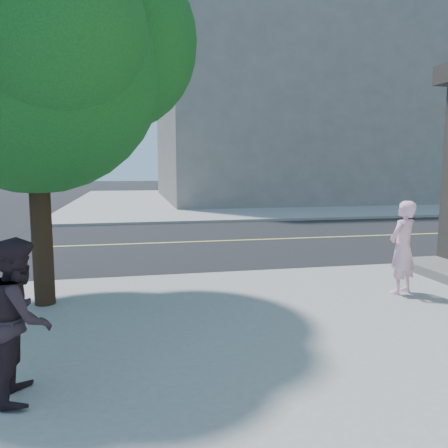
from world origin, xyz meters
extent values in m
cube|color=black|center=(0.00, 4.50, 0.01)|extent=(140.00, 9.00, 0.01)
cube|color=gray|center=(13.50, 21.50, 0.06)|extent=(29.00, 25.00, 0.12)
cube|color=slate|center=(14.00, 22.00, 7.12)|extent=(18.00, 16.00, 14.00)
imported|color=#FDB9D5|center=(7.26, -2.14, 0.92)|extent=(0.69, 0.60, 1.60)
imported|color=black|center=(1.70, -4.50, 0.88)|extent=(0.63, 0.78, 1.52)
cylinder|color=black|center=(1.36, -1.54, 1.70)|extent=(0.32, 0.32, 3.15)
sphere|color=#15541C|center=(1.36, -1.54, 3.80)|extent=(3.86, 3.86, 3.86)
sphere|color=#15541C|center=(2.41, -1.01, 4.33)|extent=(2.98, 2.98, 2.98)
sphere|color=#15541C|center=(1.71, -2.50, 4.06)|extent=(2.63, 2.63, 2.63)
camera|label=1|loc=(2.75, -8.78, 2.27)|focal=35.38mm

